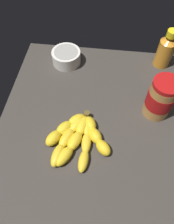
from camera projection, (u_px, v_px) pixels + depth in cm
name	position (u px, v px, depth cm)	size (l,w,h in cm)	color
ground_plane	(101.00, 126.00, 74.04)	(76.62, 69.74, 3.92)	#38332D
banana_bunch	(78.00, 137.00, 67.62)	(21.12, 22.64, 3.75)	yellow
peanut_butter_jar	(162.00, 98.00, 68.76)	(9.14, 9.14, 15.38)	#BF8442
honey_bottle	(167.00, 50.00, 82.20)	(6.42, 6.42, 16.00)	orange
small_bowl	(67.00, 57.00, 86.42)	(11.71, 11.71, 5.61)	silver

